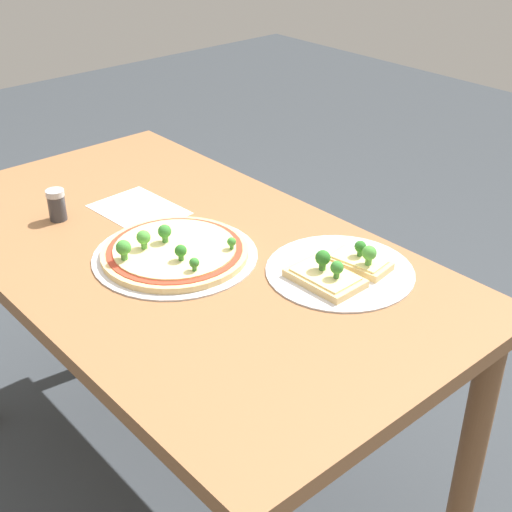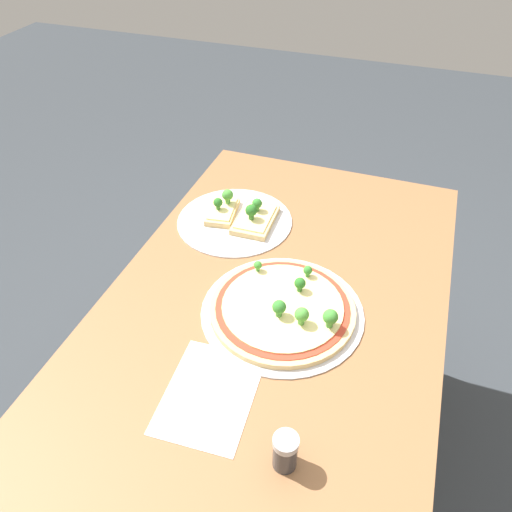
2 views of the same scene
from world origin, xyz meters
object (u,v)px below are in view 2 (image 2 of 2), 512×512
Objects in this scene: dining_table at (265,349)px; condiment_shaker at (285,451)px; pizza_tray_whole at (283,309)px; pizza_tray_slice at (239,217)px.

condiment_shaker reaches higher than dining_table.
dining_table is 17.74× the size of condiment_shaker.
pizza_tray_slice is (-0.29, -0.22, -0.00)m from pizza_tray_whole.
pizza_tray_whole is at bearing 36.62° from pizza_tray_slice.
pizza_tray_whole is 1.15× the size of pizza_tray_slice.
dining_table is at bearing 29.71° from pizza_tray_slice.
dining_table is 3.76× the size of pizza_tray_whole.
pizza_tray_whole is (-0.03, 0.03, 0.12)m from dining_table.
pizza_tray_whole is at bearing 136.26° from dining_table.
condiment_shaker is at bearing 24.29° from dining_table.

